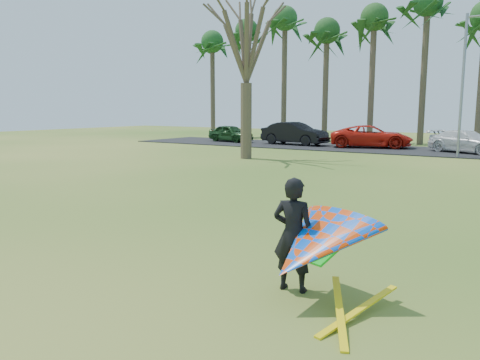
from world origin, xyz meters
The scene contains 15 objects.
ground centered at (0.00, 0.00, 0.00)m, with size 100.00×100.00×0.00m, color #205913.
parking_strip centered at (0.00, 25.00, 0.03)m, with size 46.00×7.00×0.06m, color black.
palm_0 centered at (-22.00, 31.00, 9.17)m, with size 4.84×4.84×10.84m.
palm_1 centered at (-18.00, 31.00, 9.85)m, with size 4.84×4.84×11.54m.
palm_2 centered at (-14.00, 31.00, 10.52)m, with size 4.84×4.84×12.24m.
palm_3 centered at (-10.00, 31.00, 9.17)m, with size 4.84×4.84×10.84m.
palm_4 centered at (-6.00, 31.00, 9.85)m, with size 4.84×4.84×11.54m.
palm_5 centered at (-2.00, 31.00, 10.52)m, with size 4.84×4.84×12.24m.
bare_tree_left centered at (-8.00, 15.00, 6.92)m, with size 6.60×6.60×9.70m.
streetlight centered at (2.16, 22.00, 4.46)m, with size 2.28×0.18×8.00m.
car_0 centered at (-15.88, 25.12, 0.76)m, with size 1.65×4.11×1.40m, color #173A17.
car_1 centered at (-9.94, 25.08, 0.92)m, with size 1.81×5.20×1.71m, color black.
car_2 centered at (-4.18, 25.62, 0.84)m, with size 2.60×5.64×1.57m, color red.
car_3 centered at (2.08, 24.89, 0.75)m, with size 1.94×4.78×1.39m, color silver.
kite_flyer centered at (3.34, -1.27, 0.85)m, with size 2.13×2.39×2.02m.
Camera 1 is at (6.04, -7.33, 2.80)m, focal length 35.00 mm.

